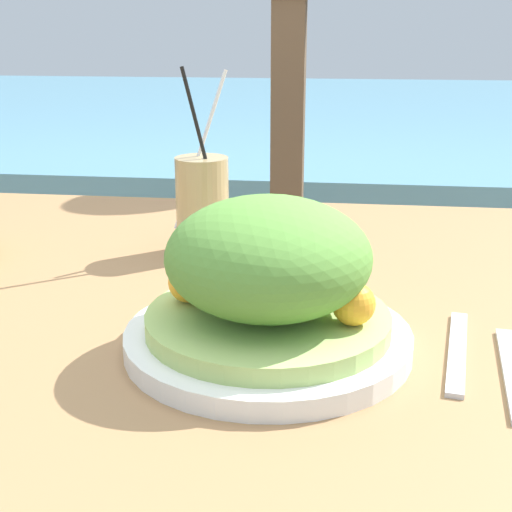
# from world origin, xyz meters

# --- Properties ---
(patio_table) EXTENTS (1.23, 0.85, 0.70)m
(patio_table) POSITION_xyz_m (0.00, 0.00, 0.62)
(patio_table) COLOR #997047
(patio_table) RESTS_ON ground_plane
(railing_fence) EXTENTS (2.80, 0.08, 1.14)m
(railing_fence) POSITION_xyz_m (0.00, 0.78, 0.85)
(railing_fence) COLOR brown
(railing_fence) RESTS_ON ground_plane
(sea_backdrop) EXTENTS (12.00, 4.00, 0.55)m
(sea_backdrop) POSITION_xyz_m (0.00, 3.28, 0.28)
(sea_backdrop) COLOR #568EA8
(sea_backdrop) RESTS_ON ground_plane
(salad_plate) EXTENTS (0.27, 0.27, 0.15)m
(salad_plate) POSITION_xyz_m (0.06, -0.16, 0.77)
(salad_plate) COLOR white
(salad_plate) RESTS_ON patio_table
(drink_glass) EXTENTS (0.08, 0.07, 0.25)m
(drink_glass) POSITION_xyz_m (-0.06, 0.13, 0.77)
(drink_glass) COLOR tan
(drink_glass) RESTS_ON patio_table
(fork) EXTENTS (0.04, 0.18, 0.00)m
(fork) POSITION_xyz_m (0.24, -0.15, 0.70)
(fork) COLOR silver
(fork) RESTS_ON patio_table
(knife) EXTENTS (0.04, 0.18, 0.00)m
(knife) POSITION_xyz_m (0.28, -0.19, 0.70)
(knife) COLOR silver
(knife) RESTS_ON patio_table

